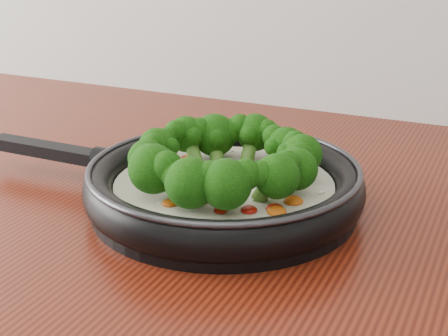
% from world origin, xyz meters
% --- Properties ---
extents(skillet, '(0.50, 0.32, 0.09)m').
position_xyz_m(skillet, '(-0.07, 1.05, 0.94)').
color(skillet, black).
rests_on(skillet, counter).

